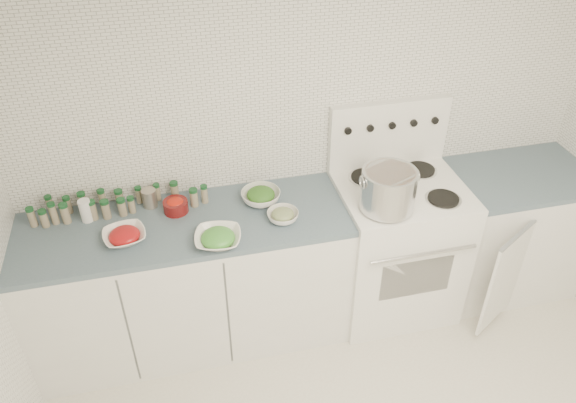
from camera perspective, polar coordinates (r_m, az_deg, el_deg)
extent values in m
cube|color=white|center=(3.36, 2.47, 7.86)|extent=(3.50, 0.02, 2.50)
cube|color=white|center=(3.49, -9.73, -8.20)|extent=(1.85, 0.62, 0.86)
cube|color=#455C68|center=(3.19, -10.54, -2.39)|extent=(1.85, 0.62, 0.03)
cube|color=white|center=(3.70, 10.77, -4.72)|extent=(0.76, 0.65, 0.92)
cube|color=black|center=(3.46, 12.85, -7.53)|extent=(0.45, 0.01, 0.28)
cylinder|color=silver|center=(3.29, 13.64, -5.22)|extent=(0.65, 0.02, 0.02)
cube|color=white|center=(3.42, 11.62, 1.22)|extent=(0.76, 0.65, 0.01)
cube|color=white|center=(3.53, 10.18, 6.84)|extent=(0.76, 0.06, 0.43)
cylinder|color=silver|center=(3.23, 9.83, -0.63)|extent=(0.21, 0.21, 0.01)
cylinder|color=black|center=(3.23, 9.84, -0.54)|extent=(0.18, 0.18, 0.01)
cylinder|color=silver|center=(3.37, 15.50, 0.24)|extent=(0.21, 0.21, 0.01)
cylinder|color=black|center=(3.37, 15.51, 0.33)|extent=(0.18, 0.18, 0.01)
cylinder|color=silver|center=(3.47, 7.90, 2.44)|extent=(0.21, 0.21, 0.01)
cylinder|color=black|center=(3.47, 7.90, 2.52)|extent=(0.18, 0.18, 0.01)
cylinder|color=silver|center=(3.60, 13.28, 3.14)|extent=(0.21, 0.21, 0.01)
cylinder|color=black|center=(3.60, 13.29, 3.22)|extent=(0.18, 0.18, 0.01)
cylinder|color=black|center=(3.37, 6.10, 7.17)|extent=(0.04, 0.02, 0.04)
cylinder|color=black|center=(3.42, 8.34, 7.40)|extent=(0.04, 0.02, 0.04)
cylinder|color=black|center=(3.47, 10.52, 7.61)|extent=(0.04, 0.02, 0.04)
cylinder|color=black|center=(3.52, 12.64, 7.81)|extent=(0.04, 0.02, 0.04)
cylinder|color=black|center=(3.58, 14.69, 7.99)|extent=(0.04, 0.02, 0.04)
cube|color=white|center=(4.09, 21.34, -2.86)|extent=(0.89, 0.62, 0.86)
cube|color=#455C68|center=(3.84, 22.78, 2.38)|extent=(0.89, 0.62, 0.03)
cube|color=white|center=(3.71, 21.15, -7.39)|extent=(0.35, 0.22, 0.70)
cylinder|color=silver|center=(3.15, 10.15, 1.22)|extent=(0.31, 0.31, 0.23)
cylinder|color=orange|center=(3.10, 10.34, 2.78)|extent=(0.28, 0.28, 0.03)
torus|color=silver|center=(3.06, 7.54, 1.92)|extent=(0.01, 0.08, 0.08)
torus|color=silver|center=(3.18, 12.92, 2.64)|extent=(0.01, 0.08, 0.08)
imported|color=white|center=(3.12, -16.26, -3.43)|extent=(0.26, 0.26, 0.05)
ellipsoid|color=red|center=(3.11, -16.30, -3.27)|extent=(0.16, 0.16, 0.07)
imported|color=white|center=(3.00, -7.12, -3.78)|extent=(0.29, 0.29, 0.06)
ellipsoid|color=#297F2B|center=(2.99, -7.14, -3.60)|extent=(0.18, 0.18, 0.08)
imported|color=white|center=(3.27, -2.77, 0.48)|extent=(0.29, 0.29, 0.07)
ellipsoid|color=#28601B|center=(3.26, -2.78, 0.75)|extent=(0.16, 0.16, 0.07)
imported|color=white|center=(3.13, -0.53, -1.50)|extent=(0.23, 0.23, 0.06)
ellipsoid|color=#2B481C|center=(3.12, -0.53, -1.28)|extent=(0.13, 0.13, 0.06)
cylinder|color=#5B0F0F|center=(3.26, -11.33, -0.49)|extent=(0.14, 0.14, 0.07)
ellipsoid|color=#B9140C|center=(3.24, -11.39, -0.13)|extent=(0.10, 0.10, 0.05)
cylinder|color=white|center=(3.31, -19.85, -0.87)|extent=(0.09, 0.09, 0.13)
cylinder|color=gray|center=(3.32, -13.89, 0.33)|extent=(0.09, 0.09, 0.11)
cylinder|color=gray|center=(3.43, -22.98, -0.48)|extent=(0.04, 0.04, 0.11)
cylinder|color=#134521|center=(3.40, -23.22, 0.39)|extent=(0.04, 0.04, 0.02)
cylinder|color=gray|center=(3.42, -21.43, -0.42)|extent=(0.04, 0.04, 0.09)
cylinder|color=#134521|center=(3.39, -21.63, 0.32)|extent=(0.04, 0.04, 0.02)
cylinder|color=gray|center=(3.40, -20.10, -0.12)|extent=(0.04, 0.04, 0.10)
cylinder|color=#134521|center=(3.37, -20.31, 0.71)|extent=(0.05, 0.05, 0.02)
cylinder|color=gray|center=(3.39, -18.31, 0.14)|extent=(0.04, 0.04, 0.10)
cylinder|color=#134521|center=(3.35, -18.51, 0.99)|extent=(0.04, 0.04, 0.02)
cylinder|color=gray|center=(3.37, -16.72, 0.21)|extent=(0.05, 0.05, 0.09)
cylinder|color=#134521|center=(3.34, -16.87, 0.97)|extent=(0.05, 0.05, 0.02)
cylinder|color=gray|center=(3.37, -14.89, 0.55)|extent=(0.04, 0.04, 0.09)
cylinder|color=#134521|center=(3.34, -15.03, 1.31)|extent=(0.04, 0.04, 0.02)
cylinder|color=gray|center=(3.37, -13.12, 0.83)|extent=(0.04, 0.04, 0.09)
cylinder|color=#134521|center=(3.34, -13.25, 1.59)|extent=(0.04, 0.04, 0.02)
cylinder|color=gray|center=(3.35, -11.43, 0.98)|extent=(0.05, 0.05, 0.10)
cylinder|color=#134521|center=(3.32, -11.54, 1.80)|extent=(0.05, 0.05, 0.02)
cylinder|color=gray|center=(3.36, -23.52, -1.70)|extent=(0.04, 0.04, 0.09)
cylinder|color=#134521|center=(3.33, -23.74, -0.96)|extent=(0.04, 0.04, 0.02)
cylinder|color=gray|center=(3.34, -21.67, -1.24)|extent=(0.05, 0.05, 0.11)
cylinder|color=#134521|center=(3.30, -21.90, -0.38)|extent=(0.05, 0.05, 0.02)
cylinder|color=gray|center=(3.30, -18.00, -0.88)|extent=(0.05, 0.05, 0.10)
cylinder|color=#134521|center=(3.27, -18.18, -0.06)|extent=(0.05, 0.05, 0.02)
cylinder|color=gray|center=(3.30, -16.48, -0.66)|extent=(0.05, 0.05, 0.09)
cylinder|color=#134521|center=(3.27, -16.64, 0.11)|extent=(0.05, 0.05, 0.02)
cylinder|color=gray|center=(3.31, -15.59, -0.43)|extent=(0.04, 0.04, 0.09)
cylinder|color=#134521|center=(3.28, -15.74, 0.30)|extent=(0.04, 0.04, 0.02)
cylinder|color=gray|center=(3.31, -19.23, -0.95)|extent=(0.05, 0.05, 0.11)
cylinder|color=#134521|center=(3.28, -19.44, -0.09)|extent=(0.05, 0.05, 0.02)
cylinder|color=gray|center=(3.28, -9.52, 0.28)|extent=(0.05, 0.05, 0.10)
cylinder|color=#134521|center=(3.24, -9.62, 1.11)|extent=(0.05, 0.05, 0.02)
cylinder|color=gray|center=(3.29, -8.48, 0.64)|extent=(0.04, 0.04, 0.10)
cylinder|color=#134521|center=(3.26, -8.57, 1.47)|extent=(0.04, 0.04, 0.02)
cylinder|color=gray|center=(3.38, -24.55, -1.56)|extent=(0.04, 0.04, 0.10)
cylinder|color=#134521|center=(3.35, -24.80, -0.74)|extent=(0.04, 0.04, 0.02)
cylinder|color=gray|center=(3.35, -22.68, -1.23)|extent=(0.04, 0.04, 0.12)
cylinder|color=#134521|center=(3.31, -22.95, -0.28)|extent=(0.04, 0.04, 0.02)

